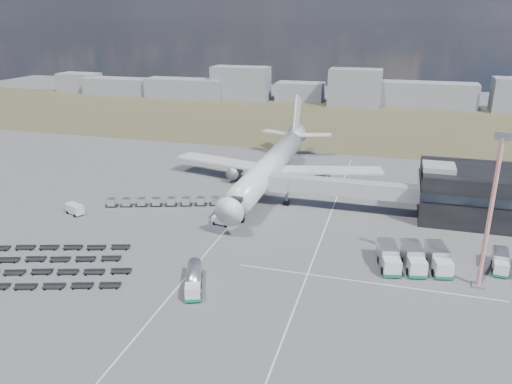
# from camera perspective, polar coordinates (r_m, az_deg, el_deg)

# --- Properties ---
(ground) EXTENTS (420.00, 420.00, 0.00)m
(ground) POSITION_cam_1_polar(r_m,az_deg,el_deg) (90.24, -3.25, -5.64)
(ground) COLOR #565659
(ground) RESTS_ON ground
(grass_strip) EXTENTS (420.00, 90.00, 0.01)m
(grass_strip) POSITION_cam_1_polar(r_m,az_deg,el_deg) (192.80, 7.55, 7.97)
(grass_strip) COLOR brown
(grass_strip) RESTS_ON ground
(lane_markings) EXTENTS (47.12, 110.00, 0.01)m
(lane_markings) POSITION_cam_1_polar(r_m,az_deg,el_deg) (90.43, 3.27, -5.58)
(lane_markings) COLOR silver
(lane_markings) RESTS_ON ground
(terminal) EXTENTS (30.40, 16.40, 11.00)m
(terminal) POSITION_cam_1_polar(r_m,az_deg,el_deg) (108.21, 26.00, -0.30)
(terminal) COLOR black
(terminal) RESTS_ON ground
(jet_bridge) EXTENTS (30.30, 3.80, 7.05)m
(jet_bridge) POSITION_cam_1_polar(r_m,az_deg,el_deg) (103.57, 8.78, 0.57)
(jet_bridge) COLOR #939399
(jet_bridge) RESTS_ON ground
(airliner) EXTENTS (51.59, 64.53, 17.62)m
(airliner) POSITION_cam_1_polar(r_m,az_deg,el_deg) (117.45, 1.85, 3.22)
(airliner) COLOR silver
(airliner) RESTS_ON ground
(skyline) EXTENTS (300.52, 20.45, 17.86)m
(skyline) POSITION_cam_1_polar(r_m,az_deg,el_deg) (231.41, 12.62, 11.19)
(skyline) COLOR gray
(skyline) RESTS_ON ground
(fuel_tanker) EXTENTS (5.23, 9.15, 2.88)m
(fuel_tanker) POSITION_cam_1_polar(r_m,az_deg,el_deg) (75.59, -7.14, -9.87)
(fuel_tanker) COLOR silver
(fuel_tanker) RESTS_ON ground
(pushback_tug) EXTENTS (3.98, 2.67, 1.61)m
(pushback_tug) POSITION_cam_1_polar(r_m,az_deg,el_deg) (96.99, -3.88, -3.27)
(pushback_tug) COLOR silver
(pushback_tug) RESTS_ON ground
(utility_van) EXTENTS (4.49, 3.38, 2.20)m
(utility_van) POSITION_cam_1_polar(r_m,az_deg,el_deg) (107.89, -20.01, -1.87)
(utility_van) COLOR silver
(utility_van) RESTS_ON ground
(catering_truck) EXTENTS (4.16, 6.24, 2.65)m
(catering_truck) POSITION_cam_1_polar(r_m,az_deg,el_deg) (118.24, 7.35, 1.18)
(catering_truck) COLOR silver
(catering_truck) RESTS_ON ground
(service_trucks_near) EXTENTS (11.95, 9.95, 3.21)m
(service_trucks_near) POSITION_cam_1_polar(r_m,az_deg,el_deg) (84.23, 17.54, -7.21)
(service_trucks_near) COLOR silver
(service_trucks_near) RESTS_ON ground
(service_trucks_far) EXTENTS (6.06, 7.02, 2.62)m
(service_trucks_far) POSITION_cam_1_polar(r_m,az_deg,el_deg) (89.14, 27.15, -7.26)
(service_trucks_far) COLOR silver
(service_trucks_far) RESTS_ON ground
(uld_row) EXTENTS (23.72, 9.18, 1.65)m
(uld_row) POSITION_cam_1_polar(r_m,az_deg,el_deg) (107.64, -10.50, -1.09)
(uld_row) COLOR black
(uld_row) RESTS_ON ground
(baggage_dollies) EXTENTS (30.11, 21.95, 0.75)m
(baggage_dollies) POSITION_cam_1_polar(r_m,az_deg,el_deg) (88.05, -23.25, -7.74)
(baggage_dollies) COLOR black
(baggage_dollies) RESTS_ON ground
(floodlight_mast) EXTENTS (2.24, 1.82, 23.58)m
(floodlight_mast) POSITION_cam_1_polar(r_m,az_deg,el_deg) (78.45, 25.20, -2.20)
(floodlight_mast) COLOR red
(floodlight_mast) RESTS_ON ground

